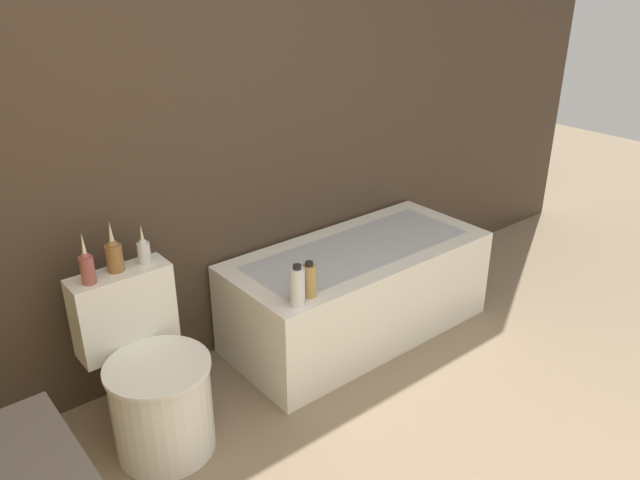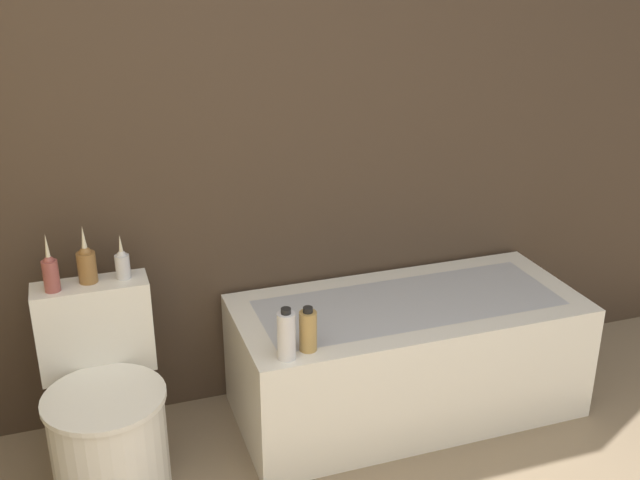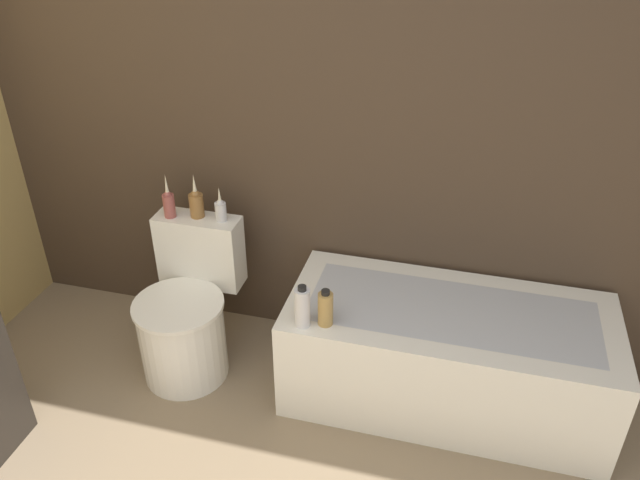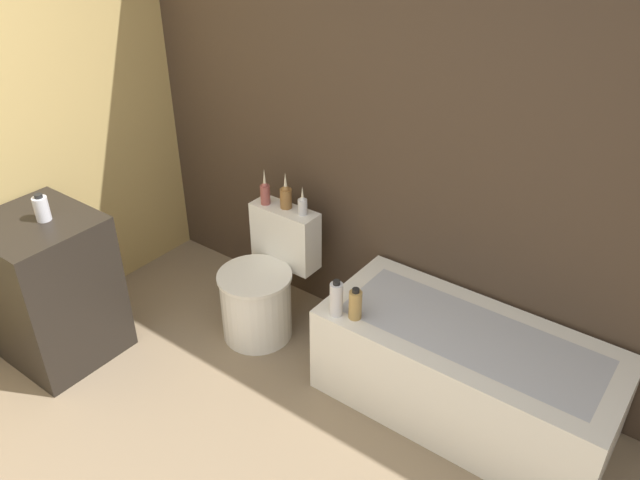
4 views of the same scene
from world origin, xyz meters
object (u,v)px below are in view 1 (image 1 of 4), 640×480
(bathtub, at_px, (358,290))
(shampoo_bottle_tall, at_px, (297,287))
(vase_bronze, at_px, (144,250))
(shampoo_bottle_short, at_px, (309,280))
(vase_gold, at_px, (87,266))
(vase_silver, at_px, (114,254))
(toilet, at_px, (153,383))

(bathtub, bearing_deg, shampoo_bottle_tall, -156.82)
(vase_bronze, height_order, shampoo_bottle_short, vase_bronze)
(vase_gold, relative_size, vase_silver, 1.00)
(toilet, relative_size, vase_bronze, 4.21)
(toilet, xyz_separation_m, vase_gold, (-0.13, 0.20, 0.52))
(vase_silver, bearing_deg, shampoo_bottle_tall, -31.87)
(bathtub, relative_size, vase_silver, 6.54)
(bathtub, height_order, vase_bronze, vase_bronze)
(toilet, distance_m, vase_gold, 0.57)
(shampoo_bottle_tall, bearing_deg, vase_bronze, 142.68)
(vase_silver, relative_size, shampoo_bottle_tall, 1.10)
(vase_gold, xyz_separation_m, vase_silver, (0.13, 0.04, 0.00))
(bathtub, distance_m, toilet, 1.27)
(vase_gold, xyz_separation_m, vase_bronze, (0.26, 0.03, -0.02))
(vase_bronze, height_order, shampoo_bottle_tall, vase_bronze)
(shampoo_bottle_tall, distance_m, shampoo_bottle_short, 0.10)
(vase_gold, distance_m, shampoo_bottle_tall, 0.89)
(vase_gold, bearing_deg, shampoo_bottle_short, -21.09)
(vase_gold, distance_m, vase_silver, 0.13)
(vase_silver, relative_size, vase_bronze, 1.27)
(vase_silver, height_order, vase_bronze, vase_silver)
(shampoo_bottle_short, bearing_deg, toilet, 169.52)
(shampoo_bottle_tall, bearing_deg, bathtub, 23.18)
(vase_gold, height_order, shampoo_bottle_tall, vase_gold)
(toilet, bearing_deg, vase_gold, 122.79)
(shampoo_bottle_tall, relative_size, shampoo_bottle_short, 1.15)
(vase_gold, bearing_deg, bathtub, -4.32)
(toilet, distance_m, shampoo_bottle_short, 0.81)
(bathtub, relative_size, toilet, 1.97)
(vase_silver, xyz_separation_m, shampoo_bottle_short, (0.75, -0.37, -0.22))
(bathtub, xyz_separation_m, toilet, (-1.27, -0.09, 0.04))
(bathtub, bearing_deg, toilet, -175.80)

